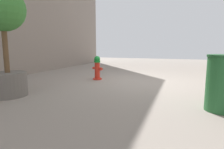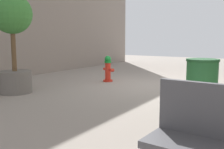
# 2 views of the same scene
# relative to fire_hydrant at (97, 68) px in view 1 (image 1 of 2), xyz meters

# --- Properties ---
(ground_plane) EXTENTS (23.40, 23.40, 0.00)m
(ground_plane) POSITION_rel_fire_hydrant_xyz_m (-1.54, -0.16, -0.39)
(ground_plane) COLOR gray
(fire_hydrant) EXTENTS (0.40, 0.37, 0.79)m
(fire_hydrant) POSITION_rel_fire_hydrant_xyz_m (0.00, 0.00, 0.00)
(fire_hydrant) COLOR red
(fire_hydrant) RESTS_ON ground_plane
(planter_tree) EXTENTS (0.94, 0.94, 2.35)m
(planter_tree) POSITION_rel_fire_hydrant_xyz_m (0.97, 2.61, 1.04)
(planter_tree) COLOR slate
(planter_tree) RESTS_ON ground_plane
(trash_bin) EXTENTS (0.55, 0.55, 0.96)m
(trash_bin) POSITION_rel_fire_hydrant_xyz_m (-3.28, 2.08, 0.09)
(trash_bin) COLOR #266633
(trash_bin) RESTS_ON ground_plane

